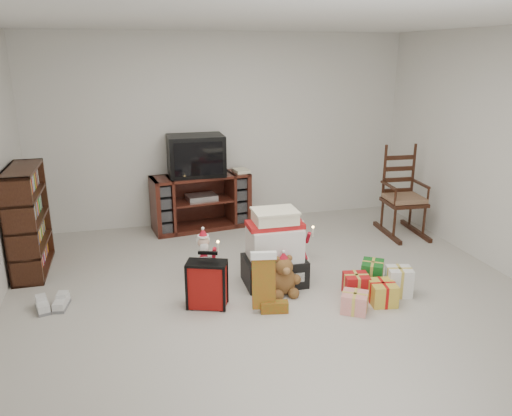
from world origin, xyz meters
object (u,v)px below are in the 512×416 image
Objects in this scene: tv_stand at (201,202)px; crt_television at (196,155)px; santa_figurine at (298,244)px; gift_cluster at (376,286)px; red_suitcase at (207,285)px; teddy_bear at (283,277)px; mrs_claus_figurine at (204,260)px; bookshelf at (28,222)px; rocking_chair at (401,203)px; sneaker_pair at (52,305)px; gift_pile at (275,252)px.

crt_television is at bearing 154.81° from tv_stand.
santa_figurine is 0.70× the size of gift_cluster.
tv_stand is 1.65m from santa_figurine.
red_suitcase reaches higher than teddy_bear.
santa_figurine is at bearing 9.25° from mrs_claus_figurine.
crt_television is (1.91, 0.88, 0.44)m from bookshelf.
mrs_claus_figurine is (-0.68, 0.53, 0.04)m from teddy_bear.
red_suitcase is at bearing -149.93° from rocking_chair.
rocking_chair is 3.71× the size of sneaker_pair.
red_suitcase is 1.64× the size of sneaker_pair.
tv_stand reaches higher than teddy_bear.
santa_figurine is at bearing -10.58° from bookshelf.
sneaker_pair is at bearing -162.08° from rocking_chair.
red_suitcase is 0.75m from teddy_bear.
crt_television reaches higher than mrs_claus_figurine.
santa_figurine is at bearing -66.06° from tv_stand.
gift_pile is 1.94× the size of teddy_bear.
tv_stand is 2.38× the size of mrs_claus_figurine.
tv_stand is 2.51m from sneaker_pair.
crt_television is at bearing 122.76° from santa_figurine.
mrs_claus_figurine is 1.48m from sneaker_pair.
sneaker_pair is at bearing -172.98° from red_suitcase.
crt_television is at bearing 24.77° from bookshelf.
bookshelf is 2.04× the size of santa_figurine.
red_suitcase is (-2.74, -1.34, -0.18)m from rocking_chair.
crt_television reaches higher than teddy_bear.
red_suitcase is 0.94× the size of santa_figurine.
sneaker_pair is (-1.45, -0.28, -0.17)m from mrs_claus_figurine.
red_suitcase reaches higher than gift_cluster.
gift_cluster is at bearing -122.43° from rocking_chair.
gift_cluster is at bearing -33.05° from gift_pile.
crt_television reaches higher than sneaker_pair.
gift_pile is 2.03m from crt_television.
mrs_claus_figurine is at bearing -22.01° from bookshelf.
bookshelf is 3.62m from gift_cluster.
crt_television is at bearing 105.34° from gift_pile.
gift_pile is 2.39× the size of sneaker_pair.
bookshelf is 2.14m from red_suitcase.
tv_stand is at bearing 104.18° from gift_pile.
gift_pile is 1.07× the size of crt_television.
santa_figurine is at bearing -56.88° from crt_television.
crt_television is (0.24, 2.19, 0.76)m from red_suitcase.
gift_cluster is at bearing -66.84° from santa_figurine.
bookshelf is at bearing 169.42° from santa_figurine.
gift_pile is 1.03m from gift_cluster.
bookshelf is at bearing 157.99° from mrs_claus_figurine.
sneaker_pair is 0.40× the size of gift_cluster.
gift_pile is at bearing -84.03° from tv_stand.
rocking_chair is at bearing 15.45° from mrs_claus_figurine.
teddy_bear reaches higher than gift_cluster.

